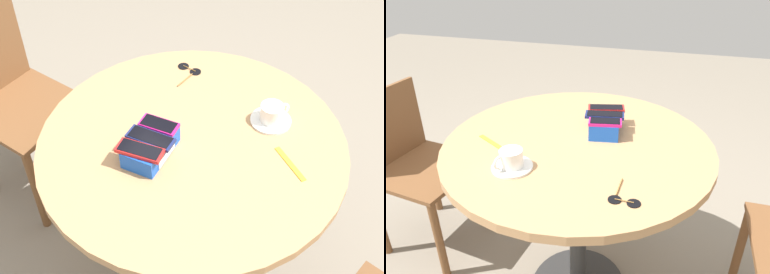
{
  "view_description": "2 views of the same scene",
  "coord_description": "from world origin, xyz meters",
  "views": [
    {
      "loc": [
        -0.96,
        -0.64,
        1.91
      ],
      "look_at": [
        0.0,
        0.0,
        0.76
      ],
      "focal_mm": 50.0,
      "sensor_mm": 36.0,
      "label": 1
    },
    {
      "loc": [
        1.12,
        0.29,
        1.39
      ],
      "look_at": [
        0.0,
        0.0,
        0.76
      ],
      "focal_mm": 35.0,
      "sensor_mm": 36.0,
      "label": 2
    }
  ],
  "objects": [
    {
      "name": "sunglasses",
      "position": [
        0.29,
        0.21,
        0.75
      ],
      "size": [
        0.12,
        0.09,
        0.01
      ],
      "color": "black",
      "rests_on": "round_table"
    },
    {
      "name": "lanyard_strap",
      "position": [
        0.08,
        -0.29,
        0.75
      ],
      "size": [
        0.09,
        0.13,
        0.0
      ],
      "primitive_type": "cube",
      "rotation": [
        0.0,
        0.0,
        1.03
      ],
      "color": "yellow",
      "rests_on": "round_table"
    },
    {
      "name": "round_table",
      "position": [
        0.0,
        0.0,
        0.62
      ],
      "size": [
        0.96,
        0.96,
        0.74
      ],
      "color": "#2D2D2D",
      "rests_on": "ground_plane"
    },
    {
      "name": "saucer",
      "position": [
        0.22,
        -0.16,
        0.75
      ],
      "size": [
        0.13,
        0.13,
        0.01
      ],
      "primitive_type": "cylinder",
      "color": "white",
      "rests_on": "round_table"
    },
    {
      "name": "coffee_cup",
      "position": [
        0.22,
        -0.16,
        0.78
      ],
      "size": [
        0.09,
        0.08,
        0.06
      ],
      "color": "white",
      "rests_on": "saucer"
    },
    {
      "name": "phone_navy",
      "position": [
        -0.11,
        0.07,
        0.81
      ],
      "size": [
        0.07,
        0.15,
        0.01
      ],
      "color": "navy",
      "rests_on": "phone_box"
    },
    {
      "name": "phone_red",
      "position": [
        -0.17,
        0.07,
        0.81
      ],
      "size": [
        0.08,
        0.15,
        0.01
      ],
      "color": "red",
      "rests_on": "phone_box"
    },
    {
      "name": "phone_magenta",
      "position": [
        -0.05,
        0.09,
        0.81
      ],
      "size": [
        0.07,
        0.12,
        0.01
      ],
      "color": "#D11975",
      "rests_on": "phone_box"
    },
    {
      "name": "chair_far_side",
      "position": [
        -0.12,
        -0.82,
        0.43
      ],
      "size": [
        0.47,
        0.47,
        0.79
      ],
      "color": "brown",
      "rests_on": "ground_plane"
    },
    {
      "name": "phone_box",
      "position": [
        -0.11,
        0.07,
        0.77
      ],
      "size": [
        0.19,
        0.13,
        0.06
      ],
      "color": "blue",
      "rests_on": "round_table"
    }
  ]
}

